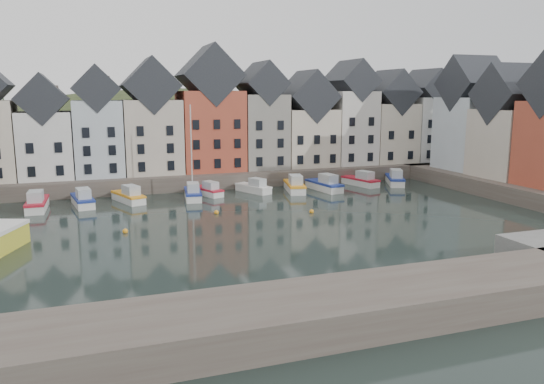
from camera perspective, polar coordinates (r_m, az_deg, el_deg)
name	(u,v)px	position (r m, az deg, el deg)	size (l,w,h in m)	color
ground	(276,228)	(51.81, 0.40, -3.89)	(260.00, 260.00, 0.00)	black
far_quay	(208,175)	(79.95, -6.91, 1.88)	(90.00, 16.00, 2.00)	#4B4039
near_wall	(239,323)	(28.74, -3.61, -13.92)	(50.00, 6.00, 2.00)	#4B4039
hillside	(182,249)	(109.06, -9.68, -6.08)	(153.60, 70.40, 64.00)	#263118
far_terrace	(231,122)	(77.99, -4.39, 7.53)	(72.37, 8.16, 17.78)	beige
right_terrace	(513,125)	(76.71, 24.52, 6.60)	(8.30, 24.25, 16.36)	silver
mooring_buoys	(222,218)	(55.61, -5.36, -2.77)	(20.50, 5.50, 0.50)	orange
boat_a	(37,203)	(65.18, -23.96, -1.14)	(2.25, 6.63, 2.52)	silver
boat_b	(83,200)	(65.54, -19.68, -0.81)	(2.82, 6.50, 2.41)	silver
boat_c	(129,197)	(66.15, -15.14, -0.47)	(3.82, 6.42, 2.36)	silver
boat_d	(193,193)	(66.50, -8.51, -0.11)	(2.75, 6.39, 11.82)	silver
boat_e	(208,191)	(68.72, -6.91, 0.15)	(3.46, 5.64, 2.07)	silver
boat_f	(254,188)	(70.26, -1.94, 0.47)	(3.87, 5.86, 2.16)	silver
boat_g	(295,186)	(70.90, 2.46, 0.66)	(3.51, 7.00, 2.58)	silver
boat_h	(325,185)	(71.95, 5.71, 0.76)	(2.98, 6.91, 2.57)	silver
boat_i	(361,181)	(76.53, 9.58, 1.21)	(3.41, 6.48, 2.38)	silver
boat_j	(395,179)	(78.50, 13.10, 1.34)	(4.60, 6.83, 2.53)	silver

